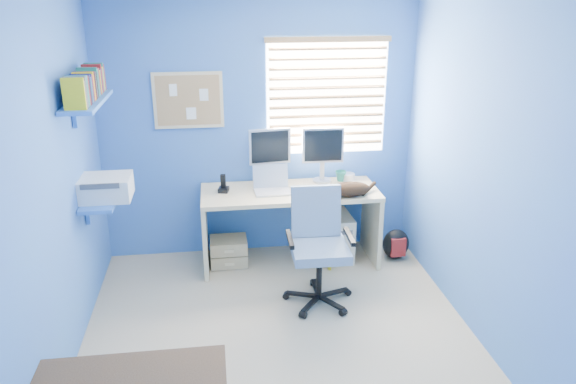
{
  "coord_description": "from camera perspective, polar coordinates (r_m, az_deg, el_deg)",
  "views": [
    {
      "loc": [
        -0.44,
        -3.63,
        2.54
      ],
      "look_at": [
        0.15,
        0.65,
        0.95
      ],
      "focal_mm": 35.0,
      "sensor_mm": 36.0,
      "label": 1
    }
  ],
  "objects": [
    {
      "name": "drawer_boxes",
      "position": [
        5.47,
        -6.03,
        -6.0
      ],
      "size": [
        0.35,
        0.28,
        0.27
      ],
      "primitive_type": "cube",
      "color": "tan",
      "rests_on": "floor"
    },
    {
      "name": "monitor_right",
      "position": [
        5.43,
        3.52,
        3.79
      ],
      "size": [
        0.4,
        0.13,
        0.54
      ],
      "primitive_type": "cube",
      "rotation": [
        0.0,
        0.0,
        -0.02
      ],
      "color": "silver",
      "rests_on": "desk"
    },
    {
      "name": "office_chair",
      "position": [
        4.76,
        3.1,
        -7.03
      ],
      "size": [
        0.58,
        0.58,
        0.97
      ],
      "color": "black",
      "rests_on": "floor"
    },
    {
      "name": "phone",
      "position": [
        5.23,
        -6.59,
        0.91
      ],
      "size": [
        0.11,
        0.13,
        0.17
      ],
      "primitive_type": "cube",
      "rotation": [
        0.0,
        0.0,
        -0.22
      ],
      "color": "black",
      "rests_on": "desk"
    },
    {
      "name": "wall_right",
      "position": [
        4.31,
        19.31,
        1.62
      ],
      "size": [
        0.01,
        3.2,
        2.5
      ],
      "primitive_type": "cube",
      "color": "#3F7ECC",
      "rests_on": "ground"
    },
    {
      "name": "yellow_book",
      "position": [
        5.42,
        4.28,
        -6.4
      ],
      "size": [
        0.03,
        0.17,
        0.24
      ],
      "primitive_type": "cube",
      "color": "yellow",
      "rests_on": "floor"
    },
    {
      "name": "wall_front",
      "position": [
        2.45,
        3.74,
        -11.73
      ],
      "size": [
        3.0,
        0.01,
        2.5
      ],
      "primitive_type": "cube",
      "color": "#3F7ECC",
      "rests_on": "ground"
    },
    {
      "name": "laptop",
      "position": [
        5.17,
        -1.59,
        1.11
      ],
      "size": [
        0.34,
        0.27,
        0.22
      ],
      "primitive_type": "cube",
      "rotation": [
        0.0,
        0.0,
        0.04
      ],
      "color": "silver",
      "rests_on": "desk"
    },
    {
      "name": "floor",
      "position": [
        4.46,
        -0.8,
        -14.58
      ],
      "size": [
        3.0,
        3.2,
        0.0
      ],
      "primitive_type": "cube",
      "color": "tan",
      "rests_on": "ground"
    },
    {
      "name": "wall_back",
      "position": [
        5.41,
        -2.96,
        6.38
      ],
      "size": [
        3.0,
        0.01,
        2.5
      ],
      "primitive_type": "cube",
      "color": "#3F7ECC",
      "rests_on": "ground"
    },
    {
      "name": "wall_left",
      "position": [
        4.0,
        -22.75,
        -0.27
      ],
      "size": [
        0.01,
        3.2,
        2.5
      ],
      "primitive_type": "cube",
      "color": "#3F7ECC",
      "rests_on": "ground"
    },
    {
      "name": "backpack",
      "position": [
        5.64,
        10.89,
        -5.21
      ],
      "size": [
        0.26,
        0.2,
        0.31
      ],
      "primitive_type": "ellipsoid",
      "rotation": [
        0.0,
        0.0,
        0.01
      ],
      "color": "black",
      "rests_on": "floor"
    },
    {
      "name": "cd_spindle",
      "position": [
        5.54,
        6.13,
        1.53
      ],
      "size": [
        0.13,
        0.13,
        0.07
      ],
      "primitive_type": "cylinder",
      "color": "silver",
      "rests_on": "desk"
    },
    {
      "name": "corkboard",
      "position": [
        5.31,
        -10.09,
        9.15
      ],
      "size": [
        0.64,
        0.02,
        0.52
      ],
      "color": "#DDBF85",
      "rests_on": "ground"
    },
    {
      "name": "mug",
      "position": [
        5.52,
        5.39,
        1.63
      ],
      "size": [
        0.1,
        0.09,
        0.1
      ],
      "primitive_type": "imported",
      "color": "#1D7361",
      "rests_on": "desk"
    },
    {
      "name": "monitor_left",
      "position": [
        5.38,
        -1.87,
        3.67
      ],
      "size": [
        0.41,
        0.17,
        0.54
      ],
      "primitive_type": "cube",
      "rotation": [
        0.0,
        0.0,
        0.13
      ],
      "color": "silver",
      "rests_on": "desk"
    },
    {
      "name": "wall_shelves",
      "position": [
        4.61,
        -19.1,
        5.2
      ],
      "size": [
        0.42,
        0.9,
        1.05
      ],
      "color": "#3772CE",
      "rests_on": "ground"
    },
    {
      "name": "cat",
      "position": [
        5.12,
        6.37,
        0.29
      ],
      "size": [
        0.41,
        0.31,
        0.13
      ],
      "primitive_type": "ellipsoid",
      "rotation": [
        0.0,
        0.0,
        0.37
      ],
      "color": "black",
      "rests_on": "desk"
    },
    {
      "name": "tower_pc",
      "position": [
        5.58,
        5.3,
        -4.42
      ],
      "size": [
        0.21,
        0.45,
        0.45
      ],
      "primitive_type": "cube",
      "rotation": [
        0.0,
        0.0,
        0.04
      ],
      "color": "beige",
      "rests_on": "floor"
    },
    {
      "name": "window_blinds",
      "position": [
        5.4,
        3.99,
        9.6
      ],
      "size": [
        1.15,
        0.05,
        1.1
      ],
      "color": "white",
      "rests_on": "ground"
    },
    {
      "name": "desk",
      "position": [
        5.39,
        0.19,
        -3.53
      ],
      "size": [
        1.66,
        0.65,
        0.74
      ],
      "primitive_type": "cube",
      "color": "#DDBF85",
      "rests_on": "floor"
    }
  ]
}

